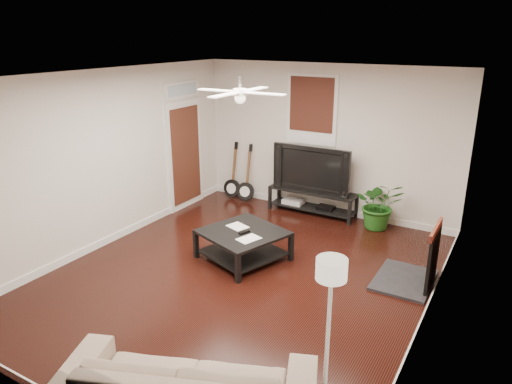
% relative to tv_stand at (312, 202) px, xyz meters
% --- Properties ---
extents(room, '(5.01, 6.01, 2.81)m').
position_rel_tv_stand_xyz_m(room, '(0.13, -2.78, 1.16)').
color(room, black).
rests_on(room, ground).
extents(brick_accent, '(0.02, 2.20, 2.80)m').
position_rel_tv_stand_xyz_m(brick_accent, '(2.62, -1.78, 1.16)').
color(brick_accent, brown).
rests_on(brick_accent, floor).
extents(fireplace, '(0.80, 1.10, 0.92)m').
position_rel_tv_stand_xyz_m(fireplace, '(2.33, -1.78, 0.22)').
color(fireplace, black).
rests_on(fireplace, floor).
extents(window_back, '(1.00, 0.06, 1.30)m').
position_rel_tv_stand_xyz_m(window_back, '(-0.17, 0.19, 1.71)').
color(window_back, '#36130E').
rests_on(window_back, wall_back).
extents(door_left, '(0.08, 1.00, 2.50)m').
position_rel_tv_stand_xyz_m(door_left, '(-2.33, -0.88, 1.01)').
color(door_left, white).
rests_on(door_left, wall_left).
extents(tv_stand, '(1.69, 0.45, 0.47)m').
position_rel_tv_stand_xyz_m(tv_stand, '(0.00, 0.00, 0.00)').
color(tv_stand, black).
rests_on(tv_stand, floor).
extents(tv, '(1.51, 0.20, 0.87)m').
position_rel_tv_stand_xyz_m(tv, '(0.00, 0.02, 0.67)').
color(tv, black).
rests_on(tv, tv_stand).
extents(coffee_table, '(1.40, 1.40, 0.46)m').
position_rel_tv_stand_xyz_m(coffee_table, '(-0.13, -2.32, -0.01)').
color(coffee_table, black).
rests_on(coffee_table, floor).
extents(floor_lamp, '(0.40, 0.40, 1.87)m').
position_rel_tv_stand_xyz_m(floor_lamp, '(2.33, -5.14, 0.70)').
color(floor_lamp, silver).
rests_on(floor_lamp, floor).
extents(potted_plant, '(1.00, 0.94, 0.89)m').
position_rel_tv_stand_xyz_m(potted_plant, '(1.31, -0.09, 0.21)').
color(potted_plant, '#1E5819').
rests_on(potted_plant, floor).
extents(guitar_left, '(0.38, 0.28, 1.19)m').
position_rel_tv_stand_xyz_m(guitar_left, '(-1.81, -0.03, 0.36)').
color(guitar_left, black).
rests_on(guitar_left, floor).
extents(guitar_right, '(0.41, 0.32, 1.19)m').
position_rel_tv_stand_xyz_m(guitar_right, '(-1.46, -0.06, 0.36)').
color(guitar_right, black).
rests_on(guitar_right, floor).
extents(ceiling_fan, '(1.24, 1.24, 0.32)m').
position_rel_tv_stand_xyz_m(ceiling_fan, '(0.13, -2.78, 2.36)').
color(ceiling_fan, white).
rests_on(ceiling_fan, ceiling).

